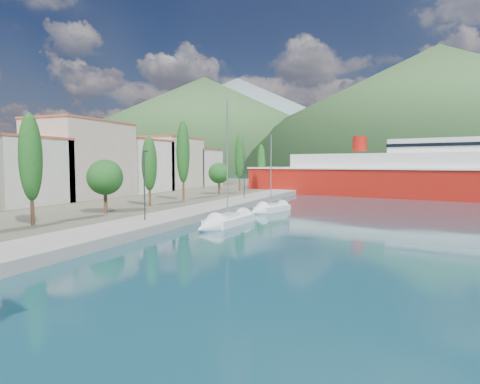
% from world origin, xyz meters
% --- Properties ---
extents(ground, '(1400.00, 1400.00, 0.00)m').
position_xyz_m(ground, '(0.00, 120.00, 0.00)').
color(ground, '#133D4A').
extents(quay, '(5.00, 88.00, 0.80)m').
position_xyz_m(quay, '(-9.00, 26.00, 0.40)').
color(quay, gray).
rests_on(quay, ground).
extents(land_strip, '(70.00, 148.00, 0.70)m').
position_xyz_m(land_strip, '(-47.00, 36.00, 0.35)').
color(land_strip, '#565644').
rests_on(land_strip, ground).
extents(town_buildings, '(9.20, 69.20, 11.30)m').
position_xyz_m(town_buildings, '(-32.00, 36.91, 5.57)').
color(town_buildings, beige).
rests_on(town_buildings, land_strip).
extents(tree_row, '(3.57, 65.61, 10.87)m').
position_xyz_m(tree_row, '(-15.94, 30.46, 5.76)').
color(tree_row, '#47301E').
rests_on(tree_row, land_strip).
extents(lamp_posts, '(0.15, 47.73, 6.06)m').
position_xyz_m(lamp_posts, '(-9.00, 14.17, 4.08)').
color(lamp_posts, '#2D2D33').
rests_on(lamp_posts, quay).
extents(sailboat_near, '(3.05, 8.96, 12.65)m').
position_xyz_m(sailboat_near, '(-3.45, 17.30, 0.31)').
color(sailboat_near, silver).
rests_on(sailboat_near, ground).
extents(sailboat_mid, '(3.93, 7.11, 9.97)m').
position_xyz_m(sailboat_mid, '(-3.12, 29.36, 0.29)').
color(sailboat_mid, silver).
rests_on(sailboat_mid, ground).
extents(ferry, '(58.06, 22.85, 11.28)m').
position_xyz_m(ferry, '(12.28, 60.13, 3.43)').
color(ferry, '#A2150D').
rests_on(ferry, ground).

